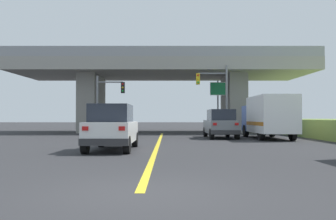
% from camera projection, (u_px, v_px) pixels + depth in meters
% --- Properties ---
extents(ground, '(160.00, 160.00, 0.00)m').
position_uv_depth(ground, '(163.00, 132.00, 36.55)').
color(ground, '#2B2B2D').
extents(overpass_bridge, '(28.42, 9.83, 7.71)m').
position_uv_depth(overpass_bridge, '(163.00, 78.00, 36.67)').
color(overpass_bridge, gray).
rests_on(overpass_bridge, ground).
extents(lane_divider_stripe, '(0.20, 26.65, 0.01)m').
position_uv_depth(lane_divider_stripe, '(158.00, 144.00, 20.27)').
color(lane_divider_stripe, yellow).
rests_on(lane_divider_stripe, ground).
extents(suv_lead, '(1.93, 4.66, 2.02)m').
position_uv_depth(suv_lead, '(112.00, 127.00, 16.21)').
color(suv_lead, silver).
rests_on(suv_lead, ground).
extents(suv_crossing, '(1.99, 4.85, 2.02)m').
position_uv_depth(suv_crossing, '(221.00, 124.00, 25.88)').
color(suv_crossing, slate).
rests_on(suv_crossing, ground).
extents(box_truck, '(2.33, 6.84, 2.88)m').
position_uv_depth(box_truck, '(269.00, 116.00, 25.09)').
color(box_truck, navy).
rests_on(box_truck, ground).
extents(traffic_signal_nearside, '(2.72, 0.36, 5.98)m').
position_uv_depth(traffic_signal_nearside, '(217.00, 91.00, 31.49)').
color(traffic_signal_nearside, slate).
rests_on(traffic_signal_nearside, ground).
extents(traffic_signal_farside, '(2.47, 0.36, 5.06)m').
position_uv_depth(traffic_signal_farside, '(107.00, 97.00, 31.73)').
color(traffic_signal_farside, slate).
rests_on(traffic_signal_farside, ground).
extents(highway_sign, '(1.46, 0.17, 4.90)m').
position_uv_depth(highway_sign, '(218.00, 95.00, 33.92)').
color(highway_sign, '#56595E').
rests_on(highway_sign, ground).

